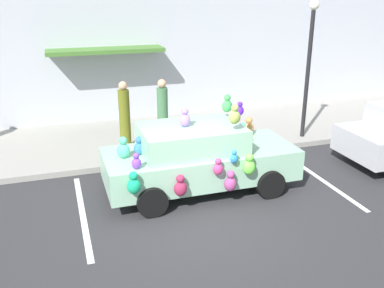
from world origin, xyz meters
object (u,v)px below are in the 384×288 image
(plush_covered_car, at_px, (198,157))
(teddy_bear_on_sidewalk, at_px, (145,142))
(pedestrian_walking_past, at_px, (125,117))
(pedestrian_by_lamp, at_px, (163,110))
(street_lamp_post, at_px, (309,56))

(plush_covered_car, height_order, teddy_bear_on_sidewalk, plush_covered_car)
(pedestrian_walking_past, bearing_deg, teddy_bear_on_sidewalk, -53.09)
(plush_covered_car, xyz_separation_m, pedestrian_by_lamp, (0.08, 3.47, 0.18))
(plush_covered_car, bearing_deg, street_lamp_post, 28.20)
(teddy_bear_on_sidewalk, bearing_deg, pedestrian_by_lamp, 56.62)
(pedestrian_walking_past, xyz_separation_m, pedestrian_by_lamp, (1.24, 0.68, -0.08))
(street_lamp_post, xyz_separation_m, pedestrian_by_lamp, (-4.01, 1.28, -1.57))
(teddy_bear_on_sidewalk, bearing_deg, pedestrian_walking_past, 126.91)
(pedestrian_by_lamp, bearing_deg, plush_covered_car, -91.25)
(plush_covered_car, bearing_deg, pedestrian_walking_past, 112.61)
(teddy_bear_on_sidewalk, xyz_separation_m, street_lamp_post, (4.82, -0.04, 2.06))
(teddy_bear_on_sidewalk, distance_m, pedestrian_walking_past, 0.90)
(plush_covered_car, relative_size, street_lamp_post, 1.09)
(pedestrian_walking_past, bearing_deg, pedestrian_by_lamp, 28.75)
(plush_covered_car, xyz_separation_m, teddy_bear_on_sidewalk, (-0.74, 2.23, -0.31))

